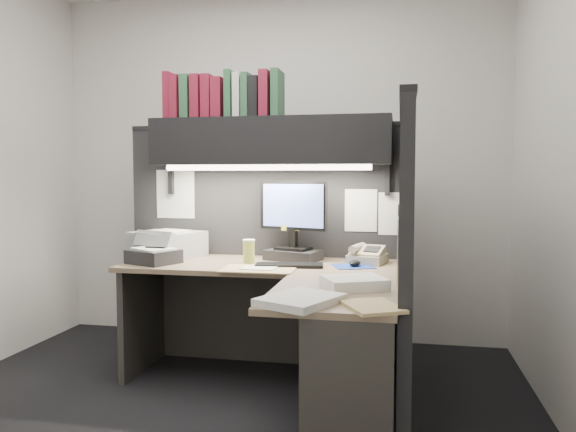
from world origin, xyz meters
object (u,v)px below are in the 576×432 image
object	(u,v)px
coffee_cup	(249,252)
notebook_stack	(154,257)
keyboard	(289,265)
printer	(167,244)
monitor	(293,229)
overhead_shelf	(271,142)
desk	(295,336)
telephone	(367,256)

from	to	relation	value
coffee_cup	notebook_stack	size ratio (longest dim) A/B	0.48
keyboard	notebook_stack	size ratio (longest dim) A/B	1.43
printer	monitor	bearing A→B (deg)	19.26
monitor	coffee_cup	distance (m)	0.33
keyboard	coffee_cup	size ratio (longest dim) A/B	2.95
coffee_cup	overhead_shelf	bearing A→B (deg)	59.67
notebook_stack	desk	bearing A→B (deg)	-23.82
monitor	coffee_cup	size ratio (longest dim) A/B	3.74
desk	notebook_stack	world-z (taller)	notebook_stack
desk	printer	size ratio (longest dim) A/B	3.99
desk	keyboard	xyz separation A→B (m)	(-0.12, 0.46, 0.30)
printer	overhead_shelf	bearing A→B (deg)	20.78
monitor	notebook_stack	xyz separation A→B (m)	(-0.83, -0.30, -0.16)
keyboard	notebook_stack	distance (m)	0.86
desk	printer	bearing A→B (deg)	144.37
coffee_cup	printer	size ratio (longest dim) A/B	0.32
printer	notebook_stack	world-z (taller)	printer
overhead_shelf	printer	bearing A→B (deg)	-178.48
monitor	telephone	size ratio (longest dim) A/B	2.29
monitor	coffee_cup	world-z (taller)	monitor
notebook_stack	telephone	bearing A→B (deg)	11.87
monitor	telephone	bearing A→B (deg)	14.99
desk	overhead_shelf	xyz separation A→B (m)	(-0.30, 0.75, 1.06)
monitor	printer	world-z (taller)	monitor
overhead_shelf	monitor	distance (m)	0.59
overhead_shelf	telephone	bearing A→B (deg)	-3.82
overhead_shelf	printer	distance (m)	1.00
coffee_cup	notebook_stack	bearing A→B (deg)	-166.23
overhead_shelf	monitor	xyz separation A→B (m)	(0.15, -0.02, -0.57)
monitor	telephone	xyz separation A→B (m)	(0.48, -0.02, -0.16)
desk	overhead_shelf	distance (m)	1.33
telephone	printer	bearing A→B (deg)	-167.23
desk	keyboard	size ratio (longest dim) A/B	4.20
notebook_stack	keyboard	bearing A→B (deg)	1.93
keyboard	printer	world-z (taller)	printer
coffee_cup	printer	distance (m)	0.64
keyboard	telephone	bearing A→B (deg)	21.01
overhead_shelf	telephone	xyz separation A→B (m)	(0.63, -0.04, -0.73)
overhead_shelf	monitor	size ratio (longest dim) A/B	3.02
notebook_stack	monitor	bearing A→B (deg)	19.74
keyboard	notebook_stack	world-z (taller)	notebook_stack
telephone	desk	bearing A→B (deg)	-101.29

